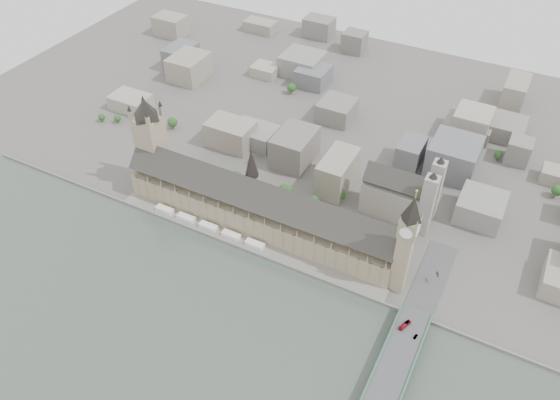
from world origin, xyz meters
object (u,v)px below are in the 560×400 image
at_px(victoria_tower, 151,139).
at_px(westminster_bridge, 386,388).
at_px(westminster_abbey, 402,195).
at_px(car_approach, 438,274).
at_px(red_bus_north, 405,325).
at_px(car_silver, 416,337).
at_px(palace_of_westminster, 259,208).
at_px(elizabeth_tower, 406,238).

bearing_deg(victoria_tower, westminster_bridge, -21.78).
distance_m(westminster_abbey, car_approach, 88.50).
relative_size(westminster_bridge, red_bus_north, 27.58).
relative_size(victoria_tower, westminster_bridge, 0.31).
relative_size(westminster_abbey, car_silver, 14.42).
height_order(red_bus_north, car_silver, red_bus_north).
bearing_deg(westminster_bridge, car_approach, 87.79).
xyz_separation_m(victoria_tower, car_approach, (288.43, 1.52, -44.21)).
xyz_separation_m(palace_of_westminster, elizabeth_tower, (138.00, -11.70, 35.38)).
xyz_separation_m(elizabeth_tower, car_silver, (30.07, -48.61, -47.06)).
distance_m(westminster_abbey, car_silver, 147.82).
height_order(red_bus_north, car_approach, red_bus_north).
height_order(palace_of_westminster, car_silver, palace_of_westminster).
bearing_deg(elizabeth_tower, car_approach, 34.47).
distance_m(palace_of_westminster, westminster_bridge, 195.05).
relative_size(palace_of_westminster, red_bus_north, 22.49).
height_order(victoria_tower, car_approach, victoria_tower).
distance_m(palace_of_westminster, victoria_tower, 126.41).
bearing_deg(car_approach, elizabeth_tower, -170.06).
xyz_separation_m(palace_of_westminster, car_approach, (166.43, 7.82, -11.71)).
relative_size(elizabeth_tower, car_approach, 20.93).
height_order(palace_of_westminster, red_bus_north, palace_of_westminster).
bearing_deg(car_silver, elizabeth_tower, 133.77).
height_order(palace_of_westminster, victoria_tower, victoria_tower).
xyz_separation_m(victoria_tower, red_bus_north, (279.81, -60.99, -43.31)).
distance_m(westminster_abbey, red_bus_north, 138.82).
bearing_deg(car_silver, westminster_abbey, 124.88).
bearing_deg(car_silver, palace_of_westminster, 172.29).
relative_size(elizabeth_tower, red_bus_north, 9.12).
bearing_deg(red_bus_north, palace_of_westminster, -177.31).
relative_size(westminster_abbey, red_bus_north, 5.77).
relative_size(westminster_bridge, car_silver, 68.92).
distance_m(elizabeth_tower, victoria_tower, 260.64).
height_order(westminster_bridge, westminster_abbey, westminster_abbey).
relative_size(victoria_tower, red_bus_north, 8.49).
xyz_separation_m(elizabeth_tower, car_approach, (28.43, 19.52, -47.09)).
bearing_deg(westminster_abbey, elizabeth_tower, -72.71).
bearing_deg(elizabeth_tower, victoria_tower, 176.04).
distance_m(westminster_bridge, car_silver, 47.65).
height_order(elizabeth_tower, car_silver, elizabeth_tower).
xyz_separation_m(elizabeth_tower, red_bus_north, (19.81, -42.99, -46.20)).
xyz_separation_m(westminster_bridge, westminster_abbey, (-51.08, 182.50, 19.96)).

